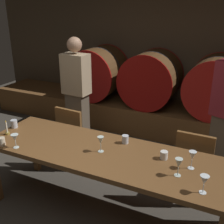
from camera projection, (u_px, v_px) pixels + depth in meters
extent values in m
plane|color=#3F3A33|center=(70.00, 222.00, 2.96)|extent=(9.18, 9.18, 0.00)
cube|color=brown|center=(161.00, 53.00, 5.13)|extent=(7.06, 0.24, 2.56)
cube|color=brown|center=(149.00, 116.00, 5.06)|extent=(6.36, 0.90, 0.47)
cylinder|color=#513319|center=(98.00, 73.00, 5.21)|extent=(0.93, 0.77, 0.93)
cylinder|color=#9E1411|center=(87.00, 78.00, 4.87)|extent=(0.94, 0.03, 0.94)
cylinder|color=#9E1411|center=(108.00, 68.00, 5.54)|extent=(0.94, 0.03, 0.94)
cylinder|color=#2D2D33|center=(98.00, 73.00, 5.21)|extent=(0.93, 0.04, 0.93)
cylinder|color=#513319|center=(151.00, 79.00, 4.80)|extent=(0.93, 0.77, 0.93)
cylinder|color=maroon|center=(143.00, 85.00, 4.46)|extent=(0.94, 0.03, 0.94)
cylinder|color=maroon|center=(158.00, 74.00, 5.13)|extent=(0.94, 0.03, 0.94)
cylinder|color=#2D2D33|center=(151.00, 79.00, 4.80)|extent=(0.93, 0.04, 0.93)
cylinder|color=#513319|center=(217.00, 86.00, 4.37)|extent=(0.93, 0.77, 0.93)
cylinder|color=#B21C16|center=(213.00, 93.00, 4.04)|extent=(0.94, 0.03, 0.94)
cylinder|color=#B21C16|center=(219.00, 80.00, 4.71)|extent=(0.94, 0.03, 0.94)
cylinder|color=#2D2D33|center=(217.00, 86.00, 4.37)|extent=(0.93, 0.04, 0.93)
cube|color=brown|center=(103.00, 153.00, 2.85)|extent=(2.58, 0.82, 0.05)
cube|color=brown|center=(35.00, 147.00, 3.76)|extent=(0.07, 0.07, 0.71)
cube|color=brown|center=(77.00, 135.00, 3.90)|extent=(0.43, 0.43, 0.04)
cube|color=brown|center=(69.00, 124.00, 3.67)|extent=(0.40, 0.07, 0.42)
cube|color=brown|center=(95.00, 147.00, 4.04)|extent=(0.05, 0.05, 0.42)
cube|color=brown|center=(76.00, 142.00, 4.20)|extent=(0.05, 0.05, 0.42)
cube|color=brown|center=(81.00, 158.00, 3.77)|extent=(0.05, 0.05, 0.42)
cube|color=brown|center=(61.00, 152.00, 3.92)|extent=(0.05, 0.05, 0.42)
cube|color=brown|center=(195.00, 162.00, 3.23)|extent=(0.41, 0.41, 0.04)
cube|color=brown|center=(194.00, 152.00, 3.00)|extent=(0.40, 0.05, 0.42)
cube|color=brown|center=(210.00, 175.00, 3.39)|extent=(0.04, 0.04, 0.42)
cube|color=brown|center=(182.00, 168.00, 3.53)|extent=(0.04, 0.04, 0.42)
cube|color=brown|center=(205.00, 191.00, 3.10)|extent=(0.04, 0.04, 0.42)
cube|color=brown|center=(175.00, 183.00, 3.24)|extent=(0.04, 0.04, 0.42)
cube|color=brown|center=(78.00, 122.00, 4.29)|extent=(0.31, 0.22, 0.91)
cube|color=tan|center=(76.00, 74.00, 4.02)|extent=(0.40, 0.27, 0.58)
sphere|color=tan|center=(74.00, 45.00, 3.86)|extent=(0.21, 0.21, 0.21)
cube|color=brown|center=(222.00, 147.00, 3.58)|extent=(0.35, 0.30, 0.86)
cylinder|color=olive|center=(7.00, 133.00, 3.19)|extent=(0.05, 0.05, 0.02)
cylinder|color=#EDE5CC|center=(6.00, 127.00, 3.17)|extent=(0.02, 0.02, 0.13)
cone|color=yellow|center=(5.00, 121.00, 3.14)|extent=(0.01, 0.01, 0.02)
cylinder|color=silver|center=(16.00, 147.00, 2.91)|extent=(0.06, 0.06, 0.00)
cylinder|color=silver|center=(16.00, 144.00, 2.90)|extent=(0.01, 0.01, 0.08)
cone|color=silver|center=(15.00, 137.00, 2.87)|extent=(0.08, 0.08, 0.07)
cylinder|color=silver|center=(101.00, 151.00, 2.83)|extent=(0.06, 0.06, 0.00)
cylinder|color=silver|center=(101.00, 147.00, 2.82)|extent=(0.01, 0.01, 0.08)
cone|color=silver|center=(101.00, 140.00, 2.79)|extent=(0.07, 0.07, 0.08)
cylinder|color=silver|center=(177.00, 175.00, 2.44)|extent=(0.06, 0.06, 0.00)
cylinder|color=silver|center=(178.00, 171.00, 2.43)|extent=(0.01, 0.01, 0.08)
cone|color=silver|center=(179.00, 163.00, 2.40)|extent=(0.07, 0.07, 0.09)
cylinder|color=white|center=(191.00, 168.00, 2.55)|extent=(0.06, 0.06, 0.00)
cylinder|color=white|center=(191.00, 164.00, 2.53)|extent=(0.01, 0.01, 0.09)
cone|color=white|center=(192.00, 156.00, 2.50)|extent=(0.07, 0.07, 0.08)
cylinder|color=white|center=(203.00, 192.00, 2.23)|extent=(0.06, 0.06, 0.00)
cylinder|color=white|center=(203.00, 188.00, 2.21)|extent=(0.01, 0.01, 0.08)
cone|color=white|center=(204.00, 180.00, 2.18)|extent=(0.07, 0.07, 0.08)
cylinder|color=silver|center=(14.00, 124.00, 3.35)|extent=(0.08, 0.08, 0.10)
cylinder|color=beige|center=(2.00, 141.00, 2.94)|extent=(0.07, 0.07, 0.09)
cylinder|color=silver|center=(125.00, 139.00, 2.99)|extent=(0.07, 0.07, 0.09)
cylinder|color=white|center=(164.00, 155.00, 2.69)|extent=(0.07, 0.07, 0.08)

